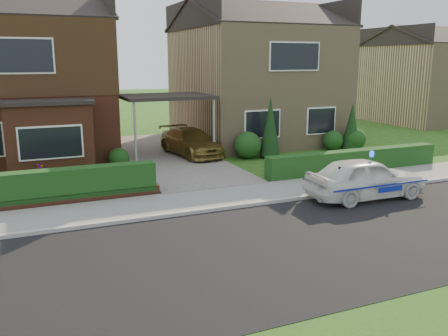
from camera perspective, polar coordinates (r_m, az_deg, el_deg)
ground at (r=11.54m, az=8.87°, el=-8.96°), size 120.00×120.00×0.00m
road at (r=11.54m, az=8.87°, el=-8.96°), size 60.00×6.00×0.02m
kerb at (r=14.04m, az=2.32°, el=-4.53°), size 60.00×0.16×0.12m
sidewalk at (r=14.96m, az=0.60°, el=-3.46°), size 60.00×2.00×0.10m
driveway at (r=21.28m, az=-6.85°, el=1.43°), size 3.80×12.00×0.12m
house_left at (r=22.96m, az=-23.50°, el=10.74°), size 7.50×9.53×7.25m
house_right at (r=25.78m, az=3.71°, el=11.56°), size 7.50×8.06×7.25m
carport_link at (r=20.88m, az=-7.01°, el=8.40°), size 3.80×3.00×2.77m
dwarf_wall at (r=14.92m, az=-22.31°, el=-3.98°), size 7.70×0.25×0.36m
hedge_left at (r=15.12m, az=-22.26°, el=-4.48°), size 7.50×0.55×0.90m
hedge_right at (r=18.95m, az=15.33°, el=-0.56°), size 7.50×0.55×0.80m
shrub_left_mid at (r=18.78m, az=-17.21°, el=1.26°), size 1.32×1.32×1.32m
shrub_left_near at (r=19.34m, az=-12.55°, el=1.13°), size 0.84×0.84×0.84m
shrub_right_near at (r=20.83m, az=2.85°, el=2.77°), size 1.20×1.20×1.20m
shrub_right_mid at (r=23.28m, az=13.00°, el=3.23°), size 0.96×0.96×0.96m
shrub_right_far at (r=23.64m, az=15.40°, el=3.39°), size 1.08×1.08×1.08m
conifer_a at (r=21.00m, az=5.57°, el=4.74°), size 0.90×0.90×2.60m
conifer_b at (r=23.43m, az=15.10°, el=4.71°), size 0.90×0.90×2.20m
neighbour_right at (r=35.96m, az=23.09°, el=9.26°), size 6.50×7.00×5.20m
police_car at (r=15.40m, az=16.63°, el=-1.22°), size 3.51×3.86×1.47m
driveway_car at (r=21.10m, az=-4.00°, el=3.16°), size 2.16×4.19×1.16m
potted_plant_a at (r=15.59m, az=-18.09°, el=-2.17°), size 0.44×0.33×0.77m
potted_plant_b at (r=18.36m, az=-20.86°, el=-0.07°), size 0.58×0.57×0.82m
potted_plant_c at (r=17.84m, az=-21.11°, el=-0.66°), size 0.51×0.51×0.69m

